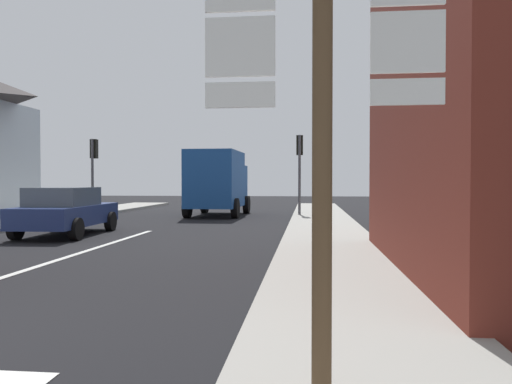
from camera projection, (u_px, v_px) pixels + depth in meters
ground_plane at (128, 238)px, 14.44m from camera, size 80.00×80.00×0.00m
sidewalk_right at (331, 248)px, 11.84m from camera, size 2.49×44.00×0.14m
lane_centre_stripe at (60, 259)px, 10.46m from camera, size 0.16×12.00×0.01m
sedan_far at (66, 211)px, 15.14m from camera, size 2.11×4.27×1.47m
delivery_truck at (218, 181)px, 23.59m from camera, size 2.58×5.05×3.05m
route_sign_post at (322, 146)px, 3.44m from camera, size 1.66×0.14×3.20m
traffic_light_far_left at (94, 159)px, 23.30m from camera, size 0.30×0.49×3.63m
traffic_light_far_right at (300, 157)px, 22.58m from camera, size 0.30×0.49×3.75m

